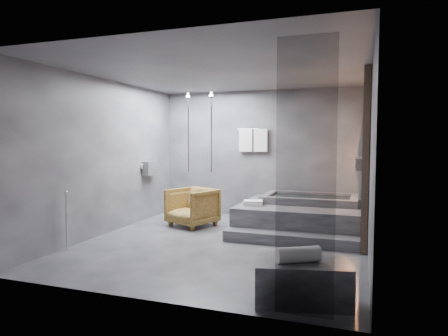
% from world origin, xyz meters
% --- Properties ---
extents(room, '(5.00, 5.04, 2.82)m').
position_xyz_m(room, '(0.40, 0.24, 1.73)').
color(room, '#2E2E31').
rests_on(room, ground).
extents(tub_deck, '(2.20, 2.00, 0.50)m').
position_xyz_m(tub_deck, '(1.05, 1.45, 0.25)').
color(tub_deck, '#333336').
rests_on(tub_deck, ground).
extents(tub_step, '(2.20, 0.36, 0.18)m').
position_xyz_m(tub_step, '(1.05, 0.27, 0.09)').
color(tub_step, '#333336').
rests_on(tub_step, ground).
extents(concrete_bench, '(1.06, 0.73, 0.44)m').
position_xyz_m(concrete_bench, '(1.58, -2.02, 0.22)').
color(concrete_bench, '#2F2F31').
rests_on(concrete_bench, ground).
extents(driftwood_chair, '(1.06, 1.07, 0.75)m').
position_xyz_m(driftwood_chair, '(-1.03, 1.06, 0.38)').
color(driftwood_chair, '#4B3312').
rests_on(driftwood_chair, ground).
extents(rolled_towel, '(0.48, 0.37, 0.16)m').
position_xyz_m(rolled_towel, '(1.54, -2.06, 0.52)').
color(rolled_towel, white).
rests_on(rolled_towel, concrete_bench).
extents(deck_towel, '(0.40, 0.33, 0.09)m').
position_xyz_m(deck_towel, '(0.25, 0.93, 0.55)').
color(deck_towel, white).
rests_on(deck_towel, tub_deck).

